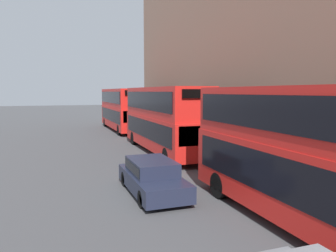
{
  "coord_description": "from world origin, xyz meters",
  "views": [
    {
      "loc": [
        -5.56,
        -3.01,
        4.1
      ],
      "look_at": [
        0.48,
        13.77,
        2.22
      ],
      "focal_mm": 35.0,
      "sensor_mm": 36.0,
      "label": 1
    }
  ],
  "objects_px": {
    "car_hatchback": "(152,176)",
    "bus_leading": "(316,152)",
    "bus_second_in_queue": "(164,117)",
    "pedestrian": "(141,120)",
    "bus_third_in_queue": "(122,108)"
  },
  "relations": [
    {
      "from": "car_hatchback",
      "to": "pedestrian",
      "type": "distance_m",
      "value": 26.11
    },
    {
      "from": "bus_second_in_queue",
      "to": "pedestrian",
      "type": "xyz_separation_m",
      "value": [
        2.92,
        16.93,
        -1.68
      ]
    },
    {
      "from": "bus_leading",
      "to": "bus_third_in_queue",
      "type": "relative_size",
      "value": 0.91
    },
    {
      "from": "bus_second_in_queue",
      "to": "bus_leading",
      "type": "bearing_deg",
      "value": -90.0
    },
    {
      "from": "pedestrian",
      "to": "bus_third_in_queue",
      "type": "bearing_deg",
      "value": -131.57
    },
    {
      "from": "bus_leading",
      "to": "pedestrian",
      "type": "bearing_deg",
      "value": 84.52
    },
    {
      "from": "car_hatchback",
      "to": "bus_leading",
      "type": "bearing_deg",
      "value": -56.12
    },
    {
      "from": "bus_third_in_queue",
      "to": "pedestrian",
      "type": "relative_size",
      "value": 7.2
    },
    {
      "from": "bus_second_in_queue",
      "to": "bus_third_in_queue",
      "type": "distance_m",
      "value": 13.64
    },
    {
      "from": "bus_leading",
      "to": "bus_second_in_queue",
      "type": "relative_size",
      "value": 0.95
    },
    {
      "from": "bus_third_in_queue",
      "to": "car_hatchback",
      "type": "xyz_separation_m",
      "value": [
        -3.4,
        -22.04,
        -1.69
      ]
    },
    {
      "from": "car_hatchback",
      "to": "pedestrian",
      "type": "height_order",
      "value": "pedestrian"
    },
    {
      "from": "car_hatchback",
      "to": "pedestrian",
      "type": "relative_size",
      "value": 2.82
    },
    {
      "from": "bus_leading",
      "to": "bus_third_in_queue",
      "type": "height_order",
      "value": "bus_third_in_queue"
    },
    {
      "from": "car_hatchback",
      "to": "pedestrian",
      "type": "bearing_deg",
      "value": 76.0
    }
  ]
}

